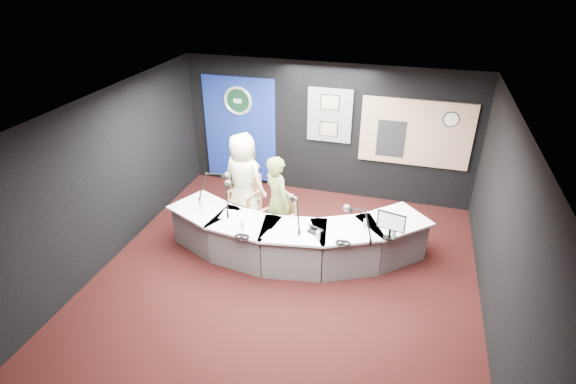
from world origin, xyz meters
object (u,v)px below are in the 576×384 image
(armchair_left, at_px, (245,199))
(person_man, at_px, (243,179))
(armchair_right, at_px, (278,221))
(person_woman, at_px, (277,202))
(broadcast_desk, at_px, (292,237))

(armchair_left, distance_m, person_man, 0.43)
(armchair_left, height_order, armchair_right, armchair_left)
(armchair_left, distance_m, armchair_right, 1.03)
(person_man, xyz_separation_m, person_woman, (0.85, -0.59, -0.04))
(person_man, height_order, person_woman, person_man)
(person_man, bearing_deg, person_woman, 160.96)
(armchair_left, xyz_separation_m, person_man, (0.00, 0.00, 0.43))
(armchair_right, height_order, person_woman, person_woman)
(broadcast_desk, bearing_deg, armchair_right, 140.55)
(person_man, relative_size, person_woman, 1.05)
(armchair_left, bearing_deg, person_man, 0.00)
(armchair_left, relative_size, armchair_right, 1.01)
(armchair_left, height_order, person_man, person_man)
(broadcast_desk, relative_size, person_woman, 2.64)
(person_man, bearing_deg, armchair_left, -0.00)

